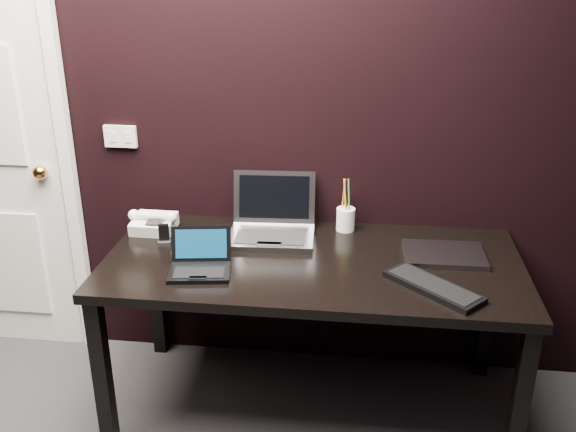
# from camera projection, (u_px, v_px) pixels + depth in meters

# --- Properties ---
(wall_back) EXTENTS (4.00, 0.00, 4.00)m
(wall_back) POSITION_uv_depth(u_px,v_px,m) (254.00, 100.00, 2.80)
(wall_back) COLOR black
(wall_back) RESTS_ON ground
(wall_switch) EXTENTS (0.15, 0.02, 0.10)m
(wall_switch) POSITION_uv_depth(u_px,v_px,m) (120.00, 136.00, 2.93)
(wall_switch) COLOR silver
(wall_switch) RESTS_ON wall_back
(desk) EXTENTS (1.70, 0.80, 0.74)m
(desk) POSITION_uv_depth(u_px,v_px,m) (312.00, 276.00, 2.65)
(desk) COLOR black
(desk) RESTS_ON ground
(netbook) EXTENTS (0.27, 0.24, 0.15)m
(netbook) POSITION_uv_depth(u_px,v_px,m) (200.00, 264.00, 2.51)
(netbook) COLOR black
(netbook) RESTS_ON desk
(silver_laptop) EXTENTS (0.38, 0.35, 0.25)m
(silver_laptop) POSITION_uv_depth(u_px,v_px,m) (272.00, 226.00, 2.81)
(silver_laptop) COLOR #A09FA5
(silver_laptop) RESTS_ON desk
(ext_keyboard) EXTENTS (0.37, 0.36, 0.02)m
(ext_keyboard) POSITION_uv_depth(u_px,v_px,m) (433.00, 287.00, 2.38)
(ext_keyboard) COLOR black
(ext_keyboard) RESTS_ON desk
(closed_laptop) EXTENTS (0.33, 0.24, 0.02)m
(closed_laptop) POSITION_uv_depth(u_px,v_px,m) (444.00, 254.00, 2.63)
(closed_laptop) COLOR gray
(closed_laptop) RESTS_ON desk
(desk_phone) EXTENTS (0.22, 0.17, 0.11)m
(desk_phone) POSITION_uv_depth(u_px,v_px,m) (154.00, 223.00, 2.86)
(desk_phone) COLOR silver
(desk_phone) RESTS_ON desk
(mobile_phone) EXTENTS (0.06, 0.05, 0.09)m
(mobile_phone) POSITION_uv_depth(u_px,v_px,m) (164.00, 237.00, 2.74)
(mobile_phone) COLOR black
(mobile_phone) RESTS_ON desk
(pen_cup) EXTENTS (0.09, 0.09, 0.24)m
(pen_cup) POSITION_uv_depth(u_px,v_px,m) (346.00, 218.00, 2.87)
(pen_cup) COLOR white
(pen_cup) RESTS_ON desk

